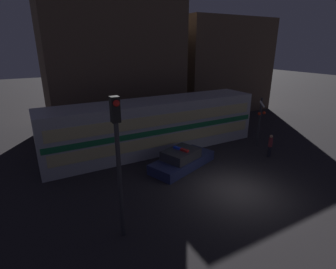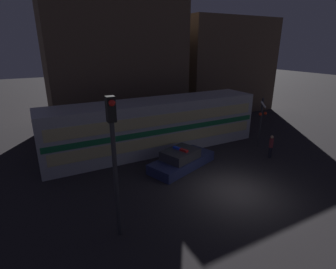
{
  "view_description": "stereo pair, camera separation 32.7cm",
  "coord_description": "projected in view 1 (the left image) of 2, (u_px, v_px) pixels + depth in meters",
  "views": [
    {
      "loc": [
        -9.05,
        -8.68,
        7.27
      ],
      "look_at": [
        -1.1,
        5.64,
        1.63
      ],
      "focal_mm": 28.0,
      "sensor_mm": 36.0,
      "label": 1
    },
    {
      "loc": [
        -8.76,
        -8.84,
        7.27
      ],
      "look_at": [
        -1.1,
        5.64,
        1.63
      ],
      "focal_mm": 28.0,
      "sensor_mm": 36.0,
      "label": 2
    }
  ],
  "objects": [
    {
      "name": "train",
      "position": [
        155.0,
        125.0,
        18.65
      ],
      "size": [
        15.47,
        2.93,
        3.62
      ],
      "color": "#B7BABF",
      "rests_on": "ground_plane"
    },
    {
      "name": "building_center",
      "position": [
        218.0,
        65.0,
        29.98
      ],
      "size": [
        10.82,
        6.58,
        9.99
      ],
      "color": "brown",
      "rests_on": "ground_plane"
    },
    {
      "name": "police_car",
      "position": [
        182.0,
        160.0,
        16.28
      ],
      "size": [
        4.82,
        3.22,
        1.3
      ],
      "rotation": [
        0.0,
        0.0,
        0.34
      ],
      "color": "navy",
      "rests_on": "ground_plane"
    },
    {
      "name": "pedestrian",
      "position": [
        270.0,
        146.0,
        17.63
      ],
      "size": [
        0.27,
        0.27,
        1.59
      ],
      "color": "black",
      "rests_on": "ground_plane"
    },
    {
      "name": "ground_plane",
      "position": [
        239.0,
        191.0,
        13.69
      ],
      "size": [
        120.0,
        120.0,
        0.0
      ],
      "primitive_type": "plane",
      "color": "#262326"
    },
    {
      "name": "traffic_light_corner",
      "position": [
        118.0,
        155.0,
        9.42
      ],
      "size": [
        0.3,
        0.46,
        5.63
      ],
      "color": "#2D2D33",
      "rests_on": "ground_plane"
    },
    {
      "name": "building_left",
      "position": [
        114.0,
        66.0,
        22.97
      ],
      "size": [
        11.5,
        6.0,
        10.98
      ],
      "color": "brown",
      "rests_on": "ground_plane"
    },
    {
      "name": "crossing_signal_near",
      "position": [
        260.0,
        120.0,
        19.14
      ],
      "size": [
        0.72,
        0.32,
        3.67
      ],
      "color": "#2D2D33",
      "rests_on": "ground_plane"
    }
  ]
}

